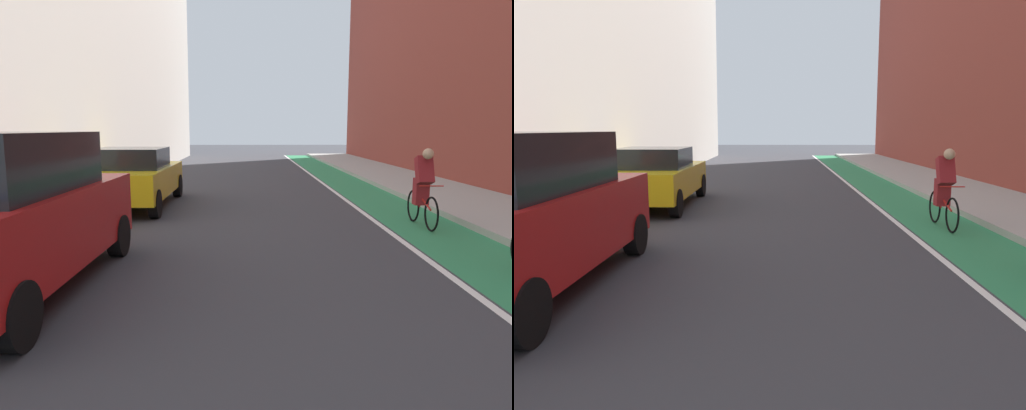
{
  "view_description": "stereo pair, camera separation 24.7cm",
  "coord_description": "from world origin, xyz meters",
  "views": [
    {
      "loc": [
        -0.24,
        4.38,
        2.02
      ],
      "look_at": [
        -0.11,
        11.2,
        0.92
      ],
      "focal_mm": 33.4,
      "sensor_mm": 36.0,
      "label": 1
    },
    {
      "loc": [
        0.01,
        4.38,
        2.02
      ],
      "look_at": [
        -0.11,
        11.2,
        0.92
      ],
      "focal_mm": 33.4,
      "sensor_mm": 36.0,
      "label": 2
    }
  ],
  "objects": [
    {
      "name": "parked_suv_red",
      "position": [
        -3.22,
        10.14,
        1.02
      ],
      "size": [
        2.06,
        4.44,
        1.98
      ],
      "color": "red",
      "rests_on": "ground"
    },
    {
      "name": "cyclist_trailing",
      "position": [
        3.4,
        14.11,
        0.85
      ],
      "size": [
        0.48,
        1.75,
        1.63
      ],
      "color": "black",
      "rests_on": "ground"
    },
    {
      "name": "lane_divider_stripe",
      "position": [
        2.57,
        19.22,
        0.0
      ],
      "size": [
        0.12,
        42.44,
        0.0
      ],
      "primitive_type": "cube",
      "color": "white",
      "rests_on": "ground"
    },
    {
      "name": "sidewalk_right",
      "position": [
        5.76,
        19.22,
        0.07
      ],
      "size": [
        2.98,
        42.44,
        0.14
      ],
      "primitive_type": "cube",
      "color": "#A8A59E",
      "rests_on": "ground"
    },
    {
      "name": "ground_plane",
      "position": [
        0.0,
        17.22,
        0.0
      ],
      "size": [
        93.37,
        93.37,
        0.0
      ],
      "primitive_type": "plane",
      "color": "#38383D"
    },
    {
      "name": "parked_sedan_yellow_cab",
      "position": [
        -3.22,
        16.77,
        0.79
      ],
      "size": [
        2.0,
        4.59,
        1.53
      ],
      "color": "yellow",
      "rests_on": "ground"
    },
    {
      "name": "bike_lane_paint",
      "position": [
        3.47,
        19.22,
        0.0
      ],
      "size": [
        1.6,
        42.44,
        0.0
      ],
      "primitive_type": "cube",
      "color": "#2D8451",
      "rests_on": "ground"
    }
  ]
}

